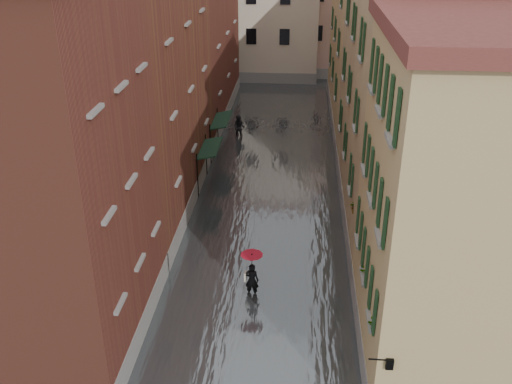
% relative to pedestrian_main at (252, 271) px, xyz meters
% --- Properties ---
extents(ground, '(120.00, 120.00, 0.00)m').
position_rel_pedestrian_main_xyz_m(ground, '(0.19, -0.88, -1.25)').
color(ground, '#5C5C5F').
rests_on(ground, ground).
extents(floodwater, '(10.00, 60.00, 0.20)m').
position_rel_pedestrian_main_xyz_m(floodwater, '(0.19, 12.12, -1.15)').
color(floodwater, '#4D5255').
rests_on(floodwater, ground).
extents(building_left_near, '(6.00, 8.00, 13.00)m').
position_rel_pedestrian_main_xyz_m(building_left_near, '(-6.81, -2.88, 5.25)').
color(building_left_near, brown).
rests_on(building_left_near, ground).
extents(building_left_mid, '(6.00, 14.00, 12.50)m').
position_rel_pedestrian_main_xyz_m(building_left_mid, '(-6.81, 8.12, 5.00)').
color(building_left_mid, brown).
rests_on(building_left_mid, ground).
extents(building_left_far, '(6.00, 16.00, 14.00)m').
position_rel_pedestrian_main_xyz_m(building_left_far, '(-6.81, 23.12, 5.75)').
color(building_left_far, brown).
rests_on(building_left_far, ground).
extents(building_right_near, '(6.00, 8.00, 11.50)m').
position_rel_pedestrian_main_xyz_m(building_right_near, '(7.19, -2.88, 4.50)').
color(building_right_near, tan).
rests_on(building_right_near, ground).
extents(building_right_mid, '(6.00, 14.00, 13.00)m').
position_rel_pedestrian_main_xyz_m(building_right_mid, '(7.19, 8.12, 5.25)').
color(building_right_mid, tan).
rests_on(building_right_mid, ground).
extents(building_right_far, '(6.00, 16.00, 11.50)m').
position_rel_pedestrian_main_xyz_m(building_right_far, '(7.19, 23.12, 4.50)').
color(building_right_far, tan).
rests_on(building_right_far, ground).
extents(building_end_cream, '(12.00, 9.00, 13.00)m').
position_rel_pedestrian_main_xyz_m(building_end_cream, '(-2.81, 37.12, 5.25)').
color(building_end_cream, beige).
rests_on(building_end_cream, ground).
extents(building_end_pink, '(10.00, 9.00, 12.00)m').
position_rel_pedestrian_main_xyz_m(building_end_pink, '(6.19, 39.12, 4.75)').
color(building_end_pink, tan).
rests_on(building_end_pink, ground).
extents(awning_near, '(1.09, 3.11, 2.80)m').
position_rel_pedestrian_main_xyz_m(awning_near, '(-3.29, 10.26, 1.22)').
color(awning_near, '#15301F').
rests_on(awning_near, ground).
extents(awning_far, '(1.09, 3.36, 2.80)m').
position_rel_pedestrian_main_xyz_m(awning_far, '(-3.29, 15.13, 1.22)').
color(awning_far, '#15301F').
rests_on(awning_far, ground).
extents(wall_lantern, '(0.71, 0.22, 0.35)m').
position_rel_pedestrian_main_xyz_m(wall_lantern, '(4.52, -6.88, 1.76)').
color(wall_lantern, black).
rests_on(wall_lantern, ground).
extents(window_planters, '(0.59, 8.66, 0.84)m').
position_rel_pedestrian_main_xyz_m(window_planters, '(4.31, -1.96, 2.26)').
color(window_planters, '#915E2F').
rests_on(window_planters, ground).
extents(pedestrian_main, '(0.93, 0.93, 2.06)m').
position_rel_pedestrian_main_xyz_m(pedestrian_main, '(0.00, 0.00, 0.00)').
color(pedestrian_main, black).
rests_on(pedestrian_main, ground).
extents(pedestrian_far, '(0.99, 0.85, 1.75)m').
position_rel_pedestrian_main_xyz_m(pedestrian_far, '(-2.48, 18.44, -0.38)').
color(pedestrian_far, black).
rests_on(pedestrian_far, ground).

